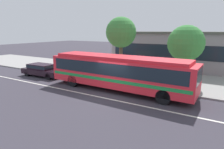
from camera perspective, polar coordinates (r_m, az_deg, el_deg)
name	(u,v)px	position (r m, az deg, el deg)	size (l,w,h in m)	color
ground_plane	(112,95)	(14.59, -0.14, -6.09)	(120.00, 120.00, 0.00)	#38343E
sidewalk_slab	(145,77)	(20.37, 9.65, -0.63)	(60.00, 8.00, 0.12)	#979391
lane_stripe_center	(106,98)	(13.95, -1.86, -6.99)	(56.00, 0.16, 0.01)	silver
transit_bus	(118,71)	(15.38, 1.83, 1.14)	(11.99, 2.72, 2.77)	red
sedan_behind_bus	(42,69)	(21.70, -19.78, 1.41)	(4.83, 1.91, 1.29)	black
pedestrian_waiting_near_sign	(122,70)	(18.33, 3.09, 1.47)	(0.35, 0.35, 1.72)	#2E2C2F
pedestrian_walking_along_curb	(167,76)	(16.37, 15.87, -0.31)	(0.44, 0.44, 1.75)	#796A5E
street_tree_near_stop	(121,33)	(20.02, 2.66, 12.14)	(3.07, 3.07, 5.96)	brown
street_tree_mid_block	(186,43)	(18.23, 20.85, 8.51)	(3.13, 3.13, 5.08)	brown
station_building	(175,50)	(26.17, 18.13, 6.85)	(15.64, 6.68, 4.59)	gray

